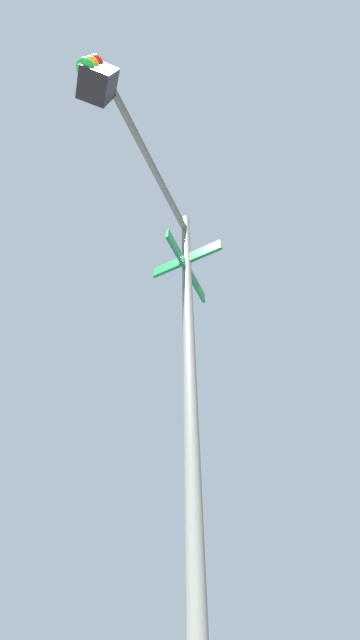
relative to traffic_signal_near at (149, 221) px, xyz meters
name	(u,v)px	position (x,y,z in m)	size (l,w,h in m)	color
traffic_signal_near	(149,221)	(0.00, 0.00, 0.00)	(2.11, 2.09, 6.33)	#474C47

